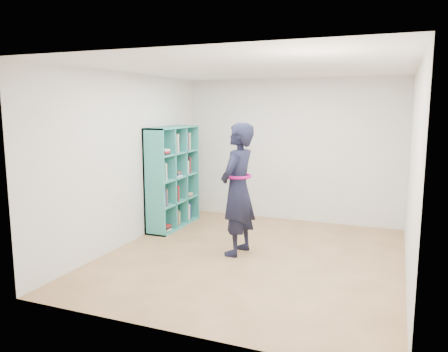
% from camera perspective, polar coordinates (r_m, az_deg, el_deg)
% --- Properties ---
extents(floor, '(4.50, 4.50, 0.00)m').
position_cam_1_polar(floor, '(6.26, 3.72, -10.51)').
color(floor, brown).
rests_on(floor, ground).
extents(ceiling, '(4.50, 4.50, 0.00)m').
position_cam_1_polar(ceiling, '(5.92, 3.99, 13.92)').
color(ceiling, white).
rests_on(ceiling, wall_back).
extents(wall_left, '(0.02, 4.50, 2.60)m').
position_cam_1_polar(wall_left, '(6.83, -12.32, 2.16)').
color(wall_left, silver).
rests_on(wall_left, floor).
extents(wall_right, '(0.02, 4.50, 2.60)m').
position_cam_1_polar(wall_right, '(5.68, 23.43, 0.25)').
color(wall_right, silver).
rests_on(wall_right, floor).
extents(wall_back, '(4.00, 0.02, 2.60)m').
position_cam_1_polar(wall_back, '(8.11, 8.76, 3.33)').
color(wall_back, silver).
rests_on(wall_back, floor).
extents(wall_front, '(4.00, 0.02, 2.60)m').
position_cam_1_polar(wall_front, '(3.91, -6.39, -2.76)').
color(wall_front, silver).
rests_on(wall_front, floor).
extents(bookshelf, '(0.38, 1.32, 1.76)m').
position_cam_1_polar(bookshelf, '(7.67, -6.88, -0.35)').
color(bookshelf, teal).
rests_on(bookshelf, floor).
extents(person, '(0.52, 0.73, 1.88)m').
position_cam_1_polar(person, '(6.16, 1.82, -1.75)').
color(person, black).
rests_on(person, floor).
extents(smartphone, '(0.03, 0.10, 0.13)m').
position_cam_1_polar(smartphone, '(6.29, 0.98, -0.38)').
color(smartphone, silver).
rests_on(smartphone, person).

